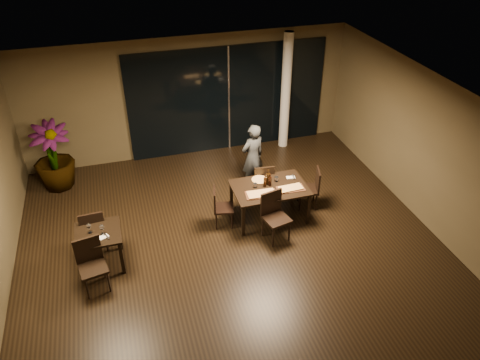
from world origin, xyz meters
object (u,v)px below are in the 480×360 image
Objects in this scene: side_table at (99,238)px; diner at (253,157)px; bottle_c at (268,177)px; bottle_b at (270,180)px; chair_main_far at (263,181)px; main_table at (270,190)px; potted_plant at (53,157)px; chair_side_far at (93,228)px; chair_main_right at (312,186)px; bottle_a at (265,181)px; chair_main_near at (274,213)px; chair_side_near at (91,262)px; chair_main_left at (220,205)px.

diner is (3.42, 1.69, 0.16)m from side_table.
diner is 1.09m from bottle_c.
chair_main_far is at bearing 85.83° from bottle_b.
potted_plant is (-4.25, 2.45, 0.11)m from main_table.
bottle_b reaches higher than chair_side_far.
chair_main_far is 1.03× the size of chair_main_right.
bottle_a and bottle_b have the same top height.
bottle_a is (-0.09, 0.05, 0.21)m from main_table.
main_table is 0.64m from chair_main_near.
bottle_c is (-0.00, 0.11, 0.24)m from main_table.
main_table is at bearing -88.92° from bottle_c.
potted_plant is at bearing 90.21° from chair_side_near.
bottle_a is at bearing -70.23° from chair_main_right.
chair_main_right reaches higher than side_table.
main_table is 1.88× the size of side_table.
chair_side_near is at bearing 29.26° from chair_main_far.
chair_main_left is 1.59m from diner.
chair_main_far is 2.75× the size of bottle_c.
potted_plant is (-4.14, 3.06, 0.23)m from chair_main_near.
chair_side_far reaches higher than chair_main_far.
chair_side_near reaches higher than chair_main_far.
bottle_b is at bearing 68.18° from main_table.
chair_main_far is at bearing 68.19° from chair_main_near.
diner reaches higher than bottle_b.
chair_main_left is 2.73m from chair_side_near.
chair_main_near is at bearing -92.65° from bottle_a.
bottle_b is (-0.98, -0.06, 0.38)m from chair_main_right.
bottle_b is at bearing 91.47° from chair_main_far.
diner is at bearing -163.54° from chair_side_far.
potted_plant is at bearing -76.68° from chair_side_far.
main_table is 5.47× the size of bottle_a.
bottle_a is (4.17, -2.40, 0.10)m from potted_plant.
bottle_c is (3.55, 1.11, 0.38)m from chair_side_near.
chair_side_near is (-2.52, -1.04, 0.07)m from chair_main_left.
diner is (0.14, 1.80, 0.23)m from chair_main_near.
diner is at bearing 20.30° from chair_side_near.
chair_main_right is 0.58× the size of diner.
potted_plant is (-4.27, 1.26, 0.00)m from diner.
chair_main_left is 2.47m from chair_side_far.
potted_plant reaches higher than bottle_b.
chair_side_far is 2.80× the size of bottle_c.
chair_main_near is 1.18× the size of chair_main_left.
chair_side_near is at bearing -59.91° from chair_main_right.
chair_main_far is at bearing 74.60° from bottle_a.
bottle_c is (4.25, -2.34, 0.13)m from potted_plant.
potted_plant is at bearing 106.15° from side_table.
bottle_b is (0.02, 0.05, 0.21)m from main_table.
chair_main_near reaches higher than chair_main_right.
bottle_c is at bearing 35.25° from bottle_a.
chair_main_left is 0.93× the size of chair_main_right.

